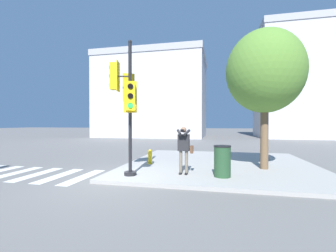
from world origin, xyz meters
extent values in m
plane|color=slate|center=(0.00, 0.00, 0.00)|extent=(160.00, 160.00, 0.00)
cube|color=#9E9B96|center=(3.50, 3.50, 0.06)|extent=(8.00, 8.00, 0.12)
cube|color=silver|center=(-1.20, 0.23, 0.00)|extent=(0.44, 2.34, 0.01)
cube|color=silver|center=(-2.17, 0.23, 0.00)|extent=(0.44, 2.34, 0.01)
cube|color=silver|center=(-3.13, 0.23, 0.00)|extent=(0.44, 2.34, 0.01)
cube|color=silver|center=(-4.10, 0.23, 0.00)|extent=(0.44, 2.34, 0.01)
cylinder|color=black|center=(0.50, 0.38, 0.18)|extent=(0.42, 0.42, 0.12)
cylinder|color=black|center=(0.50, 0.38, 2.44)|extent=(0.12, 0.12, 4.39)
sphere|color=black|center=(0.50, 0.38, 4.67)|extent=(0.13, 0.13, 0.13)
cylinder|color=black|center=(0.39, 0.58, 3.17)|extent=(0.22, 0.34, 0.05)
cube|color=yellow|center=(0.24, 0.85, 3.17)|extent=(0.38, 0.36, 0.90)
cube|color=yellow|center=(0.30, 0.73, 3.17)|extent=(0.38, 0.23, 1.02)
cylinder|color=black|center=(0.17, 0.97, 3.47)|extent=(0.16, 0.11, 0.17)
cylinder|color=black|center=(0.17, 0.97, 3.17)|extent=(0.16, 0.11, 0.17)
cylinder|color=green|center=(0.17, 0.97, 2.87)|extent=(0.16, 0.11, 0.17)
cylinder|color=black|center=(0.60, 0.15, 2.75)|extent=(0.19, 0.35, 0.05)
cube|color=yellow|center=(0.71, -0.12, 2.75)|extent=(0.37, 0.34, 0.90)
cube|color=yellow|center=(0.66, 0.00, 2.75)|extent=(0.40, 0.18, 1.02)
cylinder|color=black|center=(0.76, -0.25, 3.05)|extent=(0.17, 0.09, 0.17)
cylinder|color=black|center=(0.76, -0.25, 2.75)|extent=(0.17, 0.09, 0.17)
cylinder|color=green|center=(0.76, -0.25, 2.45)|extent=(0.17, 0.09, 0.17)
cylinder|color=black|center=(0.27, 0.32, 3.50)|extent=(0.37, 0.13, 0.05)
cube|color=yellow|center=(-0.03, 0.26, 3.50)|extent=(0.30, 0.34, 0.90)
cube|color=yellow|center=(0.10, 0.29, 3.50)|extent=(0.11, 0.42, 1.02)
cylinder|color=black|center=(-0.16, 0.23, 3.80)|extent=(0.07, 0.17, 0.17)
cylinder|color=black|center=(-0.16, 0.23, 3.50)|extent=(0.07, 0.17, 0.17)
cylinder|color=green|center=(-0.16, 0.23, 3.20)|extent=(0.07, 0.17, 0.17)
cube|color=black|center=(2.16, 0.91, 0.15)|extent=(0.09, 0.24, 0.05)
cube|color=black|center=(2.36, 0.91, 0.15)|extent=(0.09, 0.24, 0.05)
cylinder|color=#6B6051|center=(2.16, 0.97, 0.53)|extent=(0.11, 0.11, 0.81)
cylinder|color=#6B6051|center=(2.36, 0.97, 0.53)|extent=(0.11, 0.11, 0.81)
cube|color=#232326|center=(2.26, 0.97, 1.22)|extent=(0.40, 0.22, 0.58)
sphere|color=#8C664C|center=(2.26, 0.97, 1.67)|extent=(0.20, 0.20, 0.20)
cube|color=black|center=(2.26, 0.66, 1.65)|extent=(0.12, 0.10, 0.09)
cylinder|color=black|center=(2.26, 0.59, 1.65)|extent=(0.06, 0.08, 0.06)
cylinder|color=#232326|center=(2.12, 0.83, 1.58)|extent=(0.23, 0.35, 0.22)
cylinder|color=#232326|center=(2.39, 0.83, 1.58)|extent=(0.23, 0.35, 0.22)
cube|color=brown|center=(2.54, 0.99, 0.98)|extent=(0.10, 0.20, 0.26)
cylinder|color=brown|center=(5.20, 2.50, 1.51)|extent=(0.30, 0.30, 2.77)
ellipsoid|color=#568433|center=(5.20, 2.50, 3.92)|extent=(2.93, 2.93, 3.22)
cylinder|color=yellow|center=(0.53, 2.59, 0.37)|extent=(0.17, 0.17, 0.50)
sphere|color=yellow|center=(0.53, 2.59, 0.68)|extent=(0.16, 0.16, 0.16)
cylinder|color=yellow|center=(0.53, 2.48, 0.43)|extent=(0.08, 0.06, 0.08)
cylinder|color=#234728|center=(3.58, 0.82, 0.62)|extent=(0.54, 0.54, 1.00)
cylinder|color=black|center=(3.58, 0.82, 1.14)|extent=(0.57, 0.57, 0.04)
cube|color=#BCBCC1|center=(-5.67, 24.81, 5.38)|extent=(14.58, 10.36, 10.75)
cube|color=#A3A3A8|center=(-5.67, 24.81, 11.15)|extent=(14.78, 10.56, 0.80)
cube|color=#BCBCC1|center=(14.51, 25.78, 6.86)|extent=(11.40, 8.66, 13.72)
cube|color=#A3A3A8|center=(14.51, 25.78, 14.12)|extent=(11.60, 8.86, 0.80)
camera|label=1|loc=(3.42, -6.83, 1.90)|focal=24.00mm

